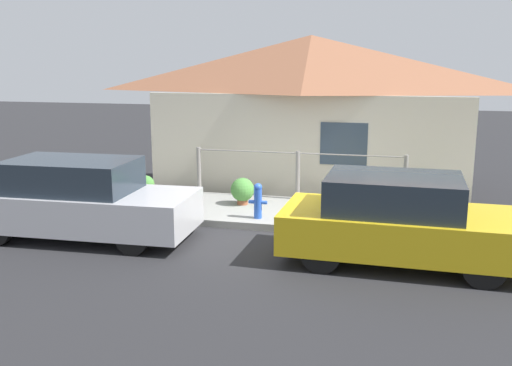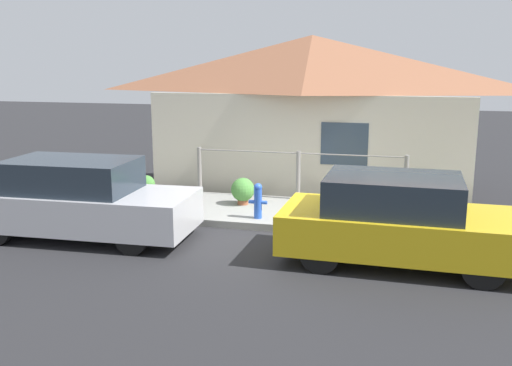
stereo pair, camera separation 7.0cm
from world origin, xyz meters
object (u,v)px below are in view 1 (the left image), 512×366
Objects in this scene: fire_hydrant at (258,200)px; potted_plant_corner at (411,195)px; car_right at (399,220)px; potted_plant_by_fence at (146,186)px; car_left at (79,200)px; potted_plant_near_hydrant at (242,190)px.

potted_plant_corner is (3.03, 1.27, -0.01)m from fire_hydrant.
car_right is at bearing -95.18° from potted_plant_corner.
car_right reaches higher than potted_plant_by_fence.
potted_plant_near_hydrant is (2.48, 2.62, -0.26)m from car_left.
potted_plant_by_fence is (0.13, 2.67, -0.30)m from car_left.
car_right is 7.39× the size of potted_plant_by_fence.
fire_hydrant is 1.21× the size of potted_plant_near_hydrant.
car_right is at bearing -1.74° from car_left.
car_right is at bearing -24.98° from potted_plant_by_fence.
car_left is 1.09× the size of car_right.
potted_plant_corner is at bearing 86.33° from car_right.
potted_plant_near_hydrant is (-0.60, 1.02, -0.06)m from fire_hydrant.
potted_plant_by_fence is 0.81× the size of potted_plant_corner.
fire_hydrant is at bearing -157.31° from potted_plant_corner.
fire_hydrant is (3.07, 1.60, -0.21)m from car_left.
potted_plant_near_hydrant is (-3.37, 2.62, -0.26)m from car_right.
car_left is 8.05× the size of potted_plant_by_fence.
potted_plant_near_hydrant is at bearing -1.16° from potted_plant_by_fence.
car_left is at bearing -154.83° from potted_plant_corner.
potted_plant_near_hydrant is 1.12× the size of potted_plant_by_fence.
fire_hydrant is 1.18m from potted_plant_near_hydrant.
car_left is 7.16× the size of potted_plant_near_hydrant.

